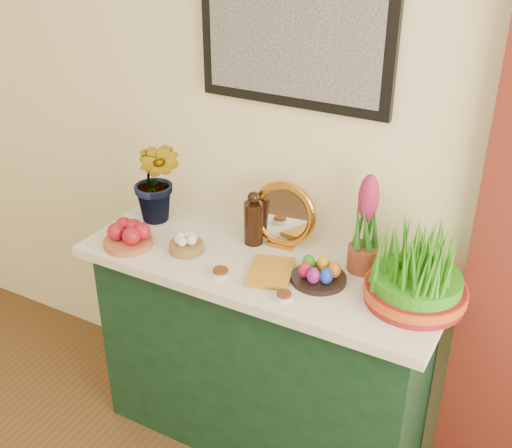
{
  "coord_description": "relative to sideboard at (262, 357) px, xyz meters",
  "views": [
    {
      "loc": [
        1.07,
        0.19,
        2.16
      ],
      "look_at": [
        0.1,
        1.95,
        1.07
      ],
      "focal_mm": 45.0,
      "sensor_mm": 36.0,
      "label": 1
    }
  ],
  "objects": [
    {
      "name": "sideboard",
      "position": [
        0.0,
        0.0,
        0.0
      ],
      "size": [
        1.3,
        0.45,
        0.85
      ],
      "primitive_type": "cube",
      "color": "#143722",
      "rests_on": "ground"
    },
    {
      "name": "tablecloth",
      "position": [
        0.0,
        0.0,
        0.45
      ],
      "size": [
        1.4,
        0.55,
        0.04
      ],
      "primitive_type": "cube",
      "color": "silver",
      "rests_on": "sideboard"
    },
    {
      "name": "hyacinth_green",
      "position": [
        -0.53,
        0.08,
        0.71
      ],
      "size": [
        0.27,
        0.24,
        0.49
      ],
      "primitive_type": "imported",
      "rotation": [
        0.0,
        0.0,
        0.16
      ],
      "color": "#26741F",
      "rests_on": "tablecloth"
    },
    {
      "name": "apple_bowl",
      "position": [
        -0.52,
        -0.15,
        0.51
      ],
      "size": [
        0.24,
        0.24,
        0.1
      ],
      "color": "#A65634",
      "rests_on": "tablecloth"
    },
    {
      "name": "garlic_basket",
      "position": [
        -0.29,
        -0.08,
        0.5
      ],
      "size": [
        0.15,
        0.15,
        0.07
      ],
      "color": "olive",
      "rests_on": "tablecloth"
    },
    {
      "name": "vinegar_cruet",
      "position": [
        -0.1,
        0.1,
        0.56
      ],
      "size": [
        0.08,
        0.08,
        0.22
      ],
      "color": "black",
      "rests_on": "tablecloth"
    },
    {
      "name": "mirror",
      "position": [
        0.01,
        0.15,
        0.59
      ],
      "size": [
        0.27,
        0.09,
        0.27
      ],
      "color": "#C68026",
      "rests_on": "tablecloth"
    },
    {
      "name": "book",
      "position": [
        -0.0,
        -0.09,
        0.48
      ],
      "size": [
        0.19,
        0.24,
        0.03
      ],
      "primitive_type": "imported",
      "rotation": [
        0.0,
        0.0,
        0.3
      ],
      "color": "#C08021",
      "rests_on": "tablecloth"
    },
    {
      "name": "spice_dish_left",
      "position": [
        -0.08,
        -0.17,
        0.48
      ],
      "size": [
        0.07,
        0.07,
        0.03
      ],
      "color": "silver",
      "rests_on": "tablecloth"
    },
    {
      "name": "spice_dish_right",
      "position": [
        0.18,
        -0.19,
        0.48
      ],
      "size": [
        0.06,
        0.06,
        0.03
      ],
      "color": "silver",
      "rests_on": "tablecloth"
    },
    {
      "name": "egg_plate",
      "position": [
        0.24,
        -0.03,
        0.5
      ],
      "size": [
        0.25,
        0.25,
        0.08
      ],
      "color": "black",
      "rests_on": "tablecloth"
    },
    {
      "name": "hyacinth_pink",
      "position": [
        0.35,
        0.13,
        0.64
      ],
      "size": [
        0.12,
        0.12,
        0.38
      ],
      "color": "#974029",
      "rests_on": "tablecloth"
    },
    {
      "name": "wheatgrass_sabzeh",
      "position": [
        0.58,
        0.02,
        0.59
      ],
      "size": [
        0.35,
        0.35,
        0.29
      ],
      "color": "maroon",
      "rests_on": "tablecloth"
    }
  ]
}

